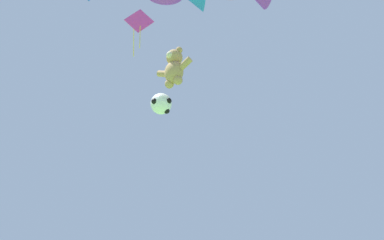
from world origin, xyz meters
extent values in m
ellipsoid|color=tan|center=(-1.10, 4.15, 8.69)|extent=(0.80, 0.69, 0.98)
sphere|color=tan|center=(-1.10, 4.15, 9.42)|extent=(0.67, 0.67, 0.67)
sphere|color=beige|center=(-1.10, 3.87, 9.37)|extent=(0.28, 0.28, 0.28)
sphere|color=tan|center=(-1.34, 4.15, 9.68)|extent=(0.28, 0.28, 0.28)
cylinder|color=tan|center=(-1.68, 4.15, 8.86)|extent=(0.58, 0.26, 0.46)
sphere|color=tan|center=(-1.32, 4.15, 8.23)|extent=(0.36, 0.36, 0.36)
sphere|color=tan|center=(-0.86, 4.15, 9.68)|extent=(0.28, 0.28, 0.28)
cylinder|color=tan|center=(-0.52, 4.15, 8.86)|extent=(0.58, 0.26, 0.46)
sphere|color=tan|center=(-0.88, 4.15, 8.23)|extent=(0.36, 0.36, 0.36)
sphere|color=white|center=(-1.96, 4.42, 7.67)|extent=(0.86, 0.86, 0.86)
sphere|color=black|center=(-1.56, 4.42, 7.67)|extent=(0.24, 0.24, 0.24)
sphere|color=black|center=(-2.05, 4.69, 7.95)|extent=(0.24, 0.24, 0.24)
sphere|color=black|center=(-1.96, 4.03, 7.61)|extent=(0.24, 0.24, 0.24)
sphere|color=black|center=(-1.77, 4.56, 7.35)|extent=(0.24, 0.24, 0.24)
cube|color=#E53F9E|center=(-3.46, 4.09, 12.78)|extent=(1.13, 1.02, 1.50)
cylinder|color=yellow|center=(-3.65, 4.06, 11.49)|extent=(0.03, 0.20, 1.62)
cylinder|color=yellow|center=(-3.27, 4.09, 11.64)|extent=(0.03, 0.14, 1.32)
camera|label=1|loc=(5.37, -3.26, 1.74)|focal=28.00mm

